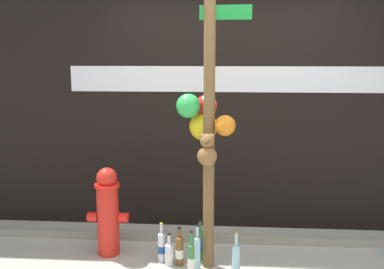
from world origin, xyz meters
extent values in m
cube|color=black|center=(0.00, 1.50, 1.92)|extent=(10.00, 0.20, 3.83)
cube|color=silver|center=(0.76, 1.39, 1.64)|extent=(4.92, 0.01, 0.27)
cube|color=gray|center=(0.00, 0.97, 0.04)|extent=(8.00, 0.12, 0.08)
cylinder|color=brown|center=(-0.16, 0.40, 1.36)|extent=(0.10, 0.10, 2.73)
cube|color=#198C33|center=(-0.03, 0.40, 2.25)|extent=(0.44, 0.05, 0.12)
sphere|color=green|center=(-0.34, 0.44, 1.46)|extent=(0.21, 0.21, 0.21)
sphere|color=yellow|center=(-0.21, 0.52, 1.27)|extent=(0.25, 0.25, 0.25)
sphere|color=orange|center=(-0.02, 0.36, 1.31)|extent=(0.18, 0.18, 0.18)
sphere|color=red|center=(-0.19, 0.56, 1.45)|extent=(0.20, 0.20, 0.20)
sphere|color=brown|center=(-0.17, 0.26, 1.06)|extent=(0.17, 0.17, 0.17)
sphere|color=brown|center=(-0.17, 0.26, 1.19)|extent=(0.12, 0.12, 0.12)
sphere|color=brown|center=(-0.21, 0.26, 1.23)|extent=(0.05, 0.05, 0.05)
sphere|color=brown|center=(-0.13, 0.26, 1.23)|extent=(0.05, 0.05, 0.05)
sphere|color=brown|center=(-0.17, 0.21, 1.19)|extent=(0.04, 0.04, 0.04)
cylinder|color=red|center=(-1.12, 0.59, 0.34)|extent=(0.21, 0.21, 0.67)
cylinder|color=red|center=(-1.12, 0.59, 0.69)|extent=(0.24, 0.24, 0.03)
sphere|color=red|center=(-1.12, 0.59, 0.76)|extent=(0.20, 0.20, 0.20)
cylinder|color=red|center=(-1.27, 0.59, 0.37)|extent=(0.09, 0.09, 0.09)
cylinder|color=red|center=(-0.98, 0.59, 0.37)|extent=(0.09, 0.09, 0.09)
cylinder|color=brown|center=(-0.42, 0.40, 0.13)|extent=(0.07, 0.07, 0.26)
cone|color=brown|center=(-0.42, 0.40, 0.27)|extent=(0.07, 0.07, 0.03)
cylinder|color=brown|center=(-0.42, 0.40, 0.32)|extent=(0.03, 0.03, 0.06)
cylinder|color=silver|center=(-0.42, 0.40, 0.11)|extent=(0.08, 0.08, 0.08)
cylinder|color=black|center=(-0.42, 0.40, 0.36)|extent=(0.04, 0.04, 0.01)
cylinder|color=silver|center=(-0.51, 0.40, 0.09)|extent=(0.08, 0.08, 0.19)
cone|color=silver|center=(-0.51, 0.40, 0.20)|extent=(0.08, 0.08, 0.03)
cylinder|color=silver|center=(-0.51, 0.40, 0.26)|extent=(0.03, 0.03, 0.07)
cylinder|color=silver|center=(-0.51, 0.40, 0.08)|extent=(0.08, 0.08, 0.05)
cylinder|color=black|center=(-0.51, 0.40, 0.30)|extent=(0.03, 0.03, 0.01)
cylinder|color=silver|center=(-0.19, 0.66, 0.10)|extent=(0.06, 0.06, 0.20)
cone|color=silver|center=(-0.19, 0.66, 0.21)|extent=(0.06, 0.06, 0.02)
cylinder|color=silver|center=(-0.19, 0.66, 0.26)|extent=(0.03, 0.03, 0.08)
cylinder|color=silver|center=(-0.19, 0.66, 0.09)|extent=(0.06, 0.06, 0.06)
cylinder|color=black|center=(-0.19, 0.66, 0.31)|extent=(0.03, 0.03, 0.01)
cylinder|color=#337038|center=(-0.24, 0.53, 0.14)|extent=(0.06, 0.06, 0.28)
cone|color=#337038|center=(-0.24, 0.53, 0.29)|extent=(0.06, 0.06, 0.02)
cylinder|color=#337038|center=(-0.24, 0.53, 0.34)|extent=(0.03, 0.03, 0.08)
cylinder|color=#1E478C|center=(-0.24, 0.53, 0.14)|extent=(0.06, 0.06, 0.10)
cylinder|color=black|center=(-0.24, 0.53, 0.38)|extent=(0.03, 0.03, 0.01)
cylinder|color=#93CCE0|center=(0.09, 0.17, 0.15)|extent=(0.07, 0.07, 0.29)
cone|color=#93CCE0|center=(0.09, 0.17, 0.30)|extent=(0.07, 0.07, 0.03)
cylinder|color=#93CCE0|center=(0.09, 0.17, 0.36)|extent=(0.03, 0.03, 0.09)
cylinder|color=gold|center=(0.09, 0.17, 0.41)|extent=(0.03, 0.03, 0.01)
cylinder|color=#337038|center=(-0.29, 0.15, 0.15)|extent=(0.06, 0.06, 0.30)
cone|color=#337038|center=(-0.29, 0.15, 0.31)|extent=(0.06, 0.06, 0.02)
cylinder|color=#337038|center=(-0.29, 0.15, 0.37)|extent=(0.03, 0.03, 0.10)
cylinder|color=silver|center=(-0.29, 0.15, 0.14)|extent=(0.06, 0.06, 0.10)
cylinder|color=black|center=(-0.29, 0.15, 0.43)|extent=(0.03, 0.03, 0.01)
cylinder|color=#93CCE0|center=(-0.25, 0.34, 0.14)|extent=(0.06, 0.06, 0.29)
cone|color=#93CCE0|center=(-0.25, 0.34, 0.30)|extent=(0.06, 0.06, 0.02)
cylinder|color=#93CCE0|center=(-0.25, 0.34, 0.36)|extent=(0.03, 0.03, 0.09)
cylinder|color=black|center=(-0.25, 0.34, 0.41)|extent=(0.03, 0.03, 0.01)
cylinder|color=silver|center=(-0.59, 0.46, 0.13)|extent=(0.07, 0.07, 0.26)
cone|color=silver|center=(-0.59, 0.46, 0.28)|extent=(0.07, 0.07, 0.03)
cylinder|color=silver|center=(-0.59, 0.46, 0.33)|extent=(0.03, 0.03, 0.07)
cylinder|color=#1E478C|center=(-0.59, 0.46, 0.12)|extent=(0.07, 0.07, 0.07)
cylinder|color=gold|center=(-0.59, 0.46, 0.37)|extent=(0.03, 0.03, 0.01)
cube|color=#8C99B2|center=(-0.23, 0.63, 0.00)|extent=(0.11, 0.12, 0.01)
cube|color=tan|center=(-0.64, 0.78, 0.00)|extent=(0.16, 0.15, 0.01)
cube|color=#8C99B2|center=(1.53, 0.82, 0.00)|extent=(0.15, 0.15, 0.01)
camera|label=1|loc=(0.00, -3.55, 1.92)|focal=43.36mm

